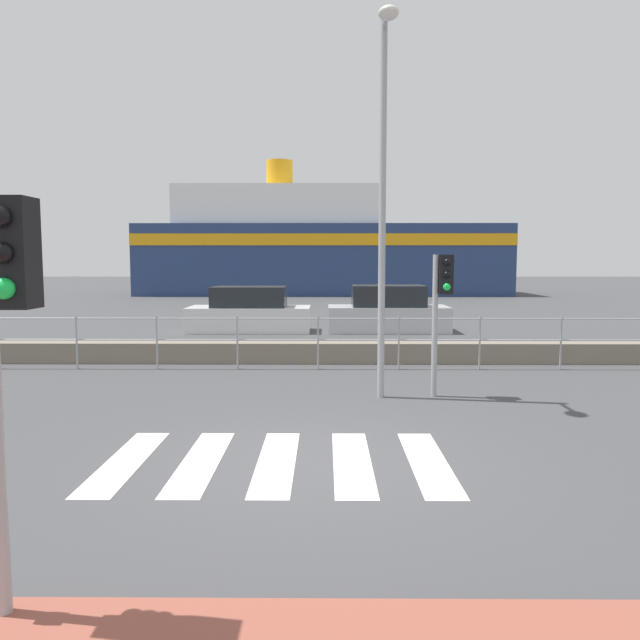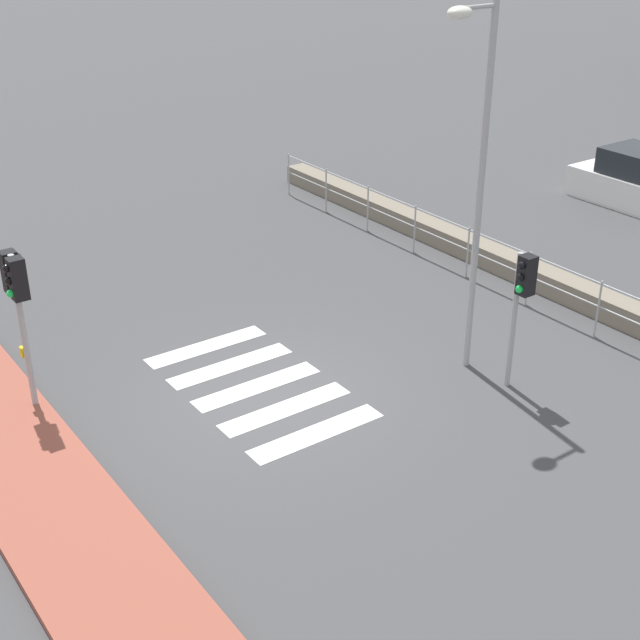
{
  "view_description": "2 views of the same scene",
  "coord_description": "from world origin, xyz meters",
  "px_view_note": "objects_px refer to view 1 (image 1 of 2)",
  "views": [
    {
      "loc": [
        0.16,
        -7.2,
        2.4
      ],
      "look_at": [
        0.08,
        2.0,
        1.5
      ],
      "focal_mm": 35.0,
      "sensor_mm": 36.0,
      "label": 1
    },
    {
      "loc": [
        11.09,
        -6.87,
        7.92
      ],
      "look_at": [
        0.07,
        1.0,
        1.2
      ],
      "focal_mm": 50.0,
      "sensor_mm": 36.0,
      "label": 2
    }
  ],
  "objects_px": {
    "ferry_boat": "(314,249)",
    "parked_car_white": "(249,312)",
    "parked_car_silver": "(388,312)",
    "traffic_light_far": "(442,293)",
    "streetlamp": "(384,168)"
  },
  "relations": [
    {
      "from": "traffic_light_far",
      "to": "parked_car_silver",
      "type": "relative_size",
      "value": 0.62
    },
    {
      "from": "ferry_boat",
      "to": "parked_car_white",
      "type": "xyz_separation_m",
      "value": [
        -1.77,
        -22.5,
        -2.46
      ]
    },
    {
      "from": "parked_car_white",
      "to": "parked_car_silver",
      "type": "bearing_deg",
      "value": 0.0
    },
    {
      "from": "streetlamp",
      "to": "ferry_boat",
      "type": "xyz_separation_m",
      "value": [
        -1.73,
        32.63,
        -0.8
      ]
    },
    {
      "from": "traffic_light_far",
      "to": "ferry_boat",
      "type": "height_order",
      "value": "ferry_boat"
    },
    {
      "from": "parked_car_white",
      "to": "parked_car_silver",
      "type": "distance_m",
      "value": 4.62
    },
    {
      "from": "ferry_boat",
      "to": "parked_car_white",
      "type": "bearing_deg",
      "value": -94.5
    },
    {
      "from": "parked_car_silver",
      "to": "parked_car_white",
      "type": "bearing_deg",
      "value": 180.0
    },
    {
      "from": "traffic_light_far",
      "to": "parked_car_white",
      "type": "relative_size",
      "value": 0.61
    },
    {
      "from": "streetlamp",
      "to": "parked_car_white",
      "type": "distance_m",
      "value": 11.2
    },
    {
      "from": "parked_car_white",
      "to": "streetlamp",
      "type": "bearing_deg",
      "value": -70.95
    },
    {
      "from": "ferry_boat",
      "to": "parked_car_white",
      "type": "distance_m",
      "value": 22.7
    },
    {
      "from": "traffic_light_far",
      "to": "parked_car_silver",
      "type": "height_order",
      "value": "traffic_light_far"
    },
    {
      "from": "streetlamp",
      "to": "traffic_light_far",
      "type": "bearing_deg",
      "value": 12.65
    },
    {
      "from": "parked_car_white",
      "to": "parked_car_silver",
      "type": "height_order",
      "value": "parked_car_silver"
    }
  ]
}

